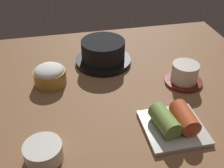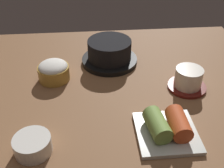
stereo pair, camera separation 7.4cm
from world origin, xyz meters
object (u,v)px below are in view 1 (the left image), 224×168
stone_pot (103,52)px  rice_bowl (50,75)px  tea_cup_with_saucer (185,74)px  side_bowl_near (43,152)px  kimchi_plate (174,122)px

stone_pot → rice_bowl: size_ratio=1.94×
stone_pot → rice_bowl: bearing=-154.4°
tea_cup_with_saucer → rice_bowl: bearing=168.4°
stone_pot → tea_cup_with_saucer: (20.46, -15.73, -0.79)cm
tea_cup_with_saucer → side_bowl_near: (-39.49, -19.42, -0.86)cm
rice_bowl → kimchi_plate: 36.76cm
kimchi_plate → side_bowl_near: bearing=-175.4°
rice_bowl → tea_cup_with_saucer: (37.29, -7.66, -0.06)cm
stone_pot → kimchi_plate: size_ratio=1.28×
stone_pot → rice_bowl: stone_pot is taller
stone_pot → side_bowl_near: stone_pot is taller
stone_pot → side_bowl_near: (-19.03, -35.15, -1.65)cm
stone_pot → side_bowl_near: 40.00cm
stone_pot → kimchi_plate: (10.36, -32.80, -1.47)cm
kimchi_plate → tea_cup_with_saucer: bearing=59.4°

